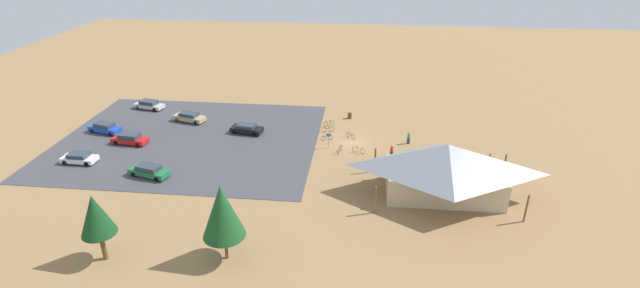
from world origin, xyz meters
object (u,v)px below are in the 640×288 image
at_px(bicycle_yellow_yard_center, 359,150).
at_px(car_tan_second_row, 189,117).
at_px(pine_center, 95,215).
at_px(bicycle_blue_lone_east, 351,136).
at_px(bicycle_red_back_row, 328,129).
at_px(bicycle_white_mid_cluster, 378,165).
at_px(bicycle_black_near_sign, 490,158).
at_px(visitor_crossing_yard, 409,138).
at_px(bicycle_green_by_bin, 329,123).
at_px(car_white_mid_lot, 79,158).
at_px(bicycle_silver_front_row, 340,150).
at_px(bicycle_teal_edge_south, 474,157).
at_px(car_silver_inner_stall, 149,105).
at_px(car_black_far_end, 247,129).
at_px(visitor_by_pavilion, 392,151).
at_px(car_red_front_row, 130,139).
at_px(lot_sign, 328,138).
at_px(car_blue_end_stall, 105,128).
at_px(car_green_near_entry, 149,171).
at_px(bike_pavilion, 446,166).
at_px(trash_bin, 350,116).
at_px(bicycle_orange_yard_left, 327,138).

distance_m(bicycle_yellow_yard_center, car_tan_second_row, 26.56).
relative_size(pine_center, bicycle_blue_lone_east, 5.13).
relative_size(pine_center, bicycle_red_back_row, 3.82).
height_order(bicycle_white_mid_cluster, car_tan_second_row, car_tan_second_row).
xyz_separation_m(bicycle_black_near_sign, visitor_crossing_yard, (9.88, -3.84, 0.54)).
distance_m(bicycle_green_by_bin, car_white_mid_lot, 33.12).
bearing_deg(bicycle_silver_front_row, bicycle_teal_edge_south, 178.48).
bearing_deg(car_silver_inner_stall, bicycle_blue_lone_east, 166.63).
bearing_deg(car_black_far_end, bicycle_red_back_row, -171.23).
height_order(bicycle_silver_front_row, visitor_by_pavilion, visitor_by_pavilion).
bearing_deg(bicycle_white_mid_cluster, pine_center, 39.07).
distance_m(bicycle_blue_lone_east, bicycle_white_mid_cluster, 8.98).
relative_size(bicycle_red_back_row, car_red_front_row, 0.35).
bearing_deg(pine_center, lot_sign, -125.98).
bearing_deg(bicycle_green_by_bin, car_silver_inner_stall, -7.40).
distance_m(bicycle_green_by_bin, visitor_by_pavilion, 12.78).
bearing_deg(visitor_by_pavilion, bicycle_white_mid_cluster, 58.77).
relative_size(car_silver_inner_stall, car_white_mid_lot, 1.16).
distance_m(bicycle_silver_front_row, car_black_far_end, 14.18).
xyz_separation_m(lot_sign, car_blue_end_stall, (31.79, -1.60, -0.65)).
bearing_deg(car_blue_end_stall, car_red_front_row, 149.27).
bearing_deg(car_blue_end_stall, bicycle_blue_lone_east, -176.97).
xyz_separation_m(car_tan_second_row, visitor_by_pavilion, (-29.55, 8.67, 0.19)).
distance_m(bicycle_white_mid_cluster, car_green_near_entry, 27.10).
height_order(pine_center, car_black_far_end, pine_center).
distance_m(bike_pavilion, car_green_near_entry, 33.77).
bearing_deg(car_blue_end_stall, visitor_crossing_yard, -178.81).
height_order(trash_bin, bicycle_blue_lone_east, trash_bin).
xyz_separation_m(trash_bin, bicycle_yellow_yard_center, (-1.71, 11.58, -0.06)).
relative_size(bicycle_orange_yard_left, visitor_by_pavilion, 0.91).
height_order(pine_center, car_blue_end_stall, pine_center).
height_order(lot_sign, bicycle_red_back_row, lot_sign).
relative_size(bicycle_blue_lone_east, car_black_far_end, 0.27).
relative_size(bicycle_silver_front_row, visitor_by_pavilion, 0.95).
bearing_deg(trash_bin, bike_pavilion, 118.25).
bearing_deg(pine_center, car_black_far_end, -101.84).
height_order(bicycle_teal_edge_south, car_blue_end_stall, car_blue_end_stall).
relative_size(pine_center, car_red_front_row, 1.34).
bearing_deg(car_tan_second_row, bicycle_black_near_sign, 169.04).
distance_m(bicycle_blue_lone_east, bicycle_red_back_row, 3.82).
relative_size(lot_sign, car_white_mid_lot, 0.51).
bearing_deg(car_red_front_row, car_blue_end_stall, -30.73).
bearing_deg(car_black_far_end, car_silver_inner_stall, -23.25).
xyz_separation_m(lot_sign, car_silver_inner_stall, (29.59, -11.13, -0.68)).
bearing_deg(car_silver_inner_stall, bicycle_red_back_row, 168.53).
distance_m(bicycle_green_by_bin, car_silver_inner_stall, 29.24).
height_order(bicycle_teal_edge_south, bicycle_yellow_yard_center, bicycle_yellow_yard_center).
bearing_deg(bicycle_blue_lone_east, bicycle_green_by_bin, -49.31).
height_order(bicycle_red_back_row, car_green_near_entry, car_green_near_entry).
height_order(bike_pavilion, car_blue_end_stall, bike_pavilion).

